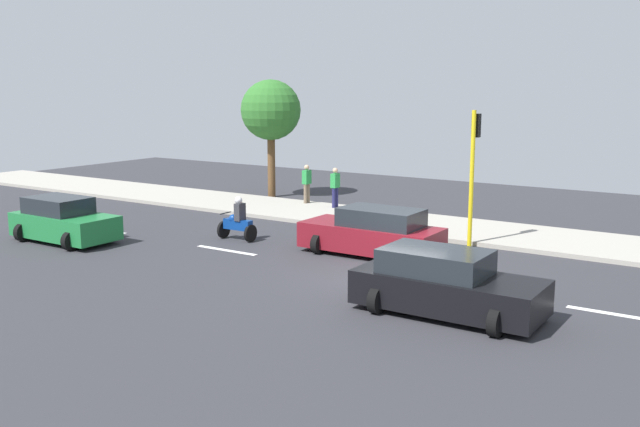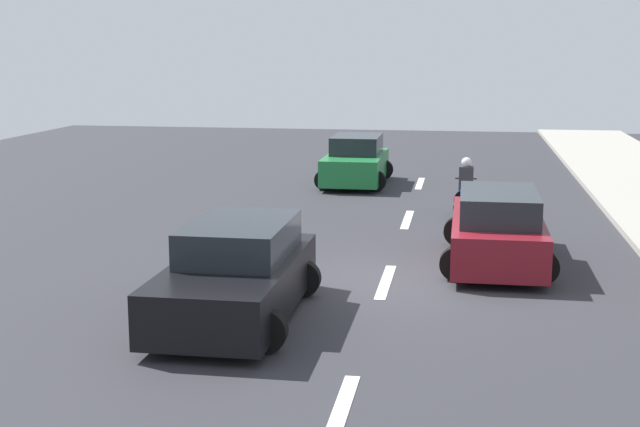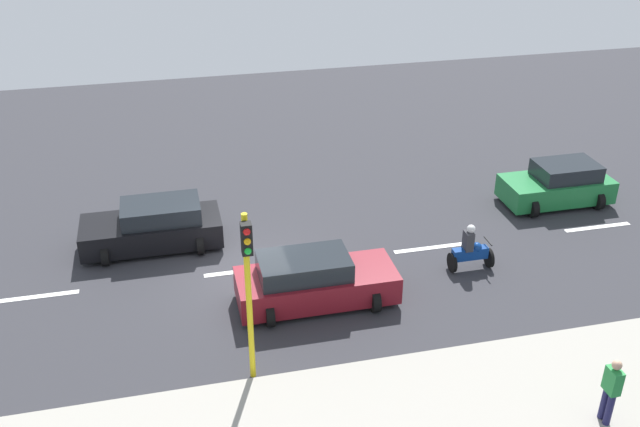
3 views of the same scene
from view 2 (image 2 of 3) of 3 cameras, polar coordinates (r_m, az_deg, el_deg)
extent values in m
cube|color=#2D2D33|center=(16.33, 4.28, -4.62)|extent=(40.00, 60.00, 0.10)
cube|color=white|center=(10.67, 1.30, -12.81)|extent=(0.20, 2.40, 0.01)
cube|color=white|center=(16.32, 4.28, -4.43)|extent=(0.20, 2.40, 0.01)
cube|color=white|center=(22.15, 5.68, -0.40)|extent=(0.20, 2.40, 0.01)
cube|color=white|center=(28.05, 6.50, 1.95)|extent=(0.20, 2.40, 0.01)
cube|color=black|center=(14.03, -5.51, -4.64)|extent=(1.84, 4.37, 0.80)
cube|color=#1E2328|center=(14.20, -5.20, -1.62)|extent=(1.55, 2.45, 0.56)
cylinder|color=black|center=(12.57, -3.58, -7.59)|extent=(0.64, 0.22, 0.64)
cylinder|color=black|center=(13.02, -10.60, -7.11)|extent=(0.64, 0.22, 0.64)
cylinder|color=black|center=(15.28, -1.16, -4.24)|extent=(0.64, 0.22, 0.64)
cylinder|color=black|center=(15.65, -7.02, -3.96)|extent=(0.64, 0.22, 0.64)
cube|color=#1E7238|center=(27.62, 2.31, 3.03)|extent=(1.75, 3.82, 0.80)
cube|color=#1E2328|center=(27.84, 2.40, 4.50)|extent=(1.47, 2.14, 0.56)
cylinder|color=black|center=(26.33, 3.62, 2.11)|extent=(0.64, 0.22, 0.64)
cylinder|color=black|center=(26.53, 0.33, 2.20)|extent=(0.64, 0.22, 0.64)
cylinder|color=black|center=(28.82, 4.13, 2.85)|extent=(0.64, 0.22, 0.64)
cylinder|color=black|center=(28.99, 1.12, 2.93)|extent=(0.64, 0.22, 0.64)
cube|color=maroon|center=(17.90, 11.38, -1.43)|extent=(1.75, 4.47, 0.80)
cube|color=#1E2328|center=(17.42, 11.50, 0.51)|extent=(1.47, 2.50, 0.56)
cylinder|color=black|center=(19.38, 8.96, -1.14)|extent=(0.64, 0.22, 0.64)
cylinder|color=black|center=(19.43, 13.48, -1.28)|extent=(0.64, 0.22, 0.64)
cylinder|color=black|center=(16.50, 8.85, -3.23)|extent=(0.64, 0.22, 0.64)
cylinder|color=black|center=(16.57, 14.17, -3.38)|extent=(0.64, 0.22, 0.64)
cylinder|color=black|center=(23.37, 9.40, 0.83)|extent=(0.60, 0.10, 0.60)
cylinder|color=black|center=(22.19, 9.39, 0.30)|extent=(0.60, 0.10, 0.60)
cube|color=navy|center=(22.69, 9.41, 1.17)|extent=(0.28, 1.10, 0.36)
sphere|color=navy|center=(22.86, 9.43, 1.70)|extent=(0.32, 0.32, 0.32)
cylinder|color=black|center=(23.18, 9.44, 2.25)|extent=(0.55, 0.04, 0.04)
cube|color=#333338|center=(22.52, 9.45, 2.26)|extent=(0.36, 0.24, 0.60)
sphere|color=silver|center=(22.52, 9.48, 3.29)|extent=(0.26, 0.26, 0.26)
camera|label=1|loc=(19.78, -61.46, 8.27)|focal=40.08mm
camera|label=3|loc=(23.07, 63.94, 23.89)|focal=40.01mm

